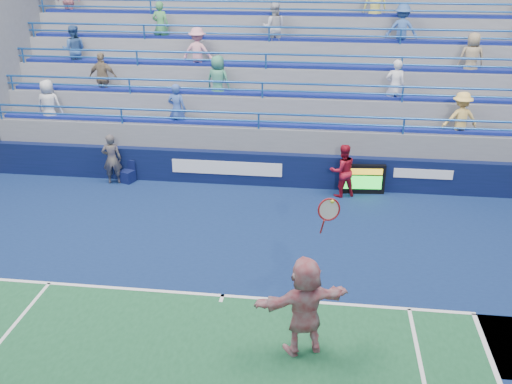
# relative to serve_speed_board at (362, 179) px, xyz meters

# --- Properties ---
(ground) EXTENTS (120.00, 120.00, 0.00)m
(ground) POSITION_rel_serve_speed_board_xyz_m (-3.35, -6.19, -0.49)
(ground) COLOR #333538
(sponsor_wall) EXTENTS (18.00, 0.32, 1.10)m
(sponsor_wall) POSITION_rel_serve_speed_board_xyz_m (-3.34, 0.31, 0.06)
(sponsor_wall) COLOR #091434
(sponsor_wall) RESTS_ON ground
(bleacher_stand) EXTENTS (18.00, 5.60, 6.13)m
(bleacher_stand) POSITION_rel_serve_speed_board_xyz_m (-3.35, 4.08, 1.06)
(bleacher_stand) COLOR slate
(bleacher_stand) RESTS_ON ground
(serve_speed_board) EXTENTS (1.41, 0.26, 0.97)m
(serve_speed_board) POSITION_rel_serve_speed_board_xyz_m (0.00, 0.00, 0.00)
(serve_speed_board) COLOR black
(serve_speed_board) RESTS_ON ground
(judge_chair) EXTENTS (0.52, 0.53, 0.72)m
(judge_chair) POSITION_rel_serve_speed_board_xyz_m (-7.65, -0.01, -0.25)
(judge_chair) COLOR #0D1542
(judge_chair) RESTS_ON ground
(tennis_player) EXTENTS (1.97, 1.28, 3.27)m
(tennis_player) POSITION_rel_serve_speed_board_xyz_m (-1.46, -7.80, 0.54)
(tennis_player) COLOR white
(tennis_player) RESTS_ON ground
(line_judge) EXTENTS (0.69, 0.54, 1.69)m
(line_judge) POSITION_rel_serve_speed_board_xyz_m (-8.06, -0.15, 0.36)
(line_judge) COLOR #131436
(line_judge) RESTS_ON ground
(ball_girl) EXTENTS (1.00, 0.89, 1.69)m
(ball_girl) POSITION_rel_serve_speed_board_xyz_m (-0.64, -0.25, 0.36)
(ball_girl) COLOR maroon
(ball_girl) RESTS_ON ground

